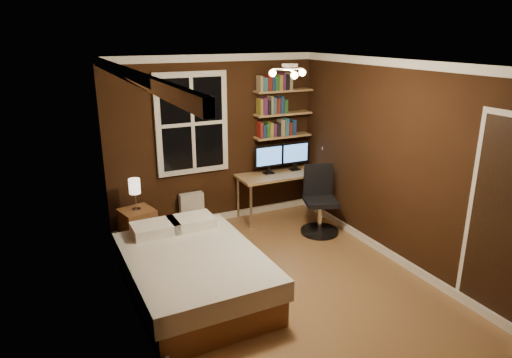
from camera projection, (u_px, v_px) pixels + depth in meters
name	position (u px, v px, depth m)	size (l,w,h in m)	color
floor	(281.00, 282.00, 5.34)	(4.20, 4.20, 0.00)	olive
wall_back	(215.00, 141.00, 6.76)	(3.20, 0.04, 2.50)	black
wall_left	(134.00, 204.00, 4.30)	(0.04, 4.20, 2.50)	black
wall_right	(397.00, 164.00, 5.61)	(0.04, 4.20, 2.50)	black
ceiling	(285.00, 63.00, 4.57)	(3.20, 4.20, 0.02)	white
window	(192.00, 124.00, 6.49)	(1.06, 0.06, 1.46)	white
door	(507.00, 227.00, 4.34)	(0.03, 0.82, 2.05)	black
ceiling_fixture	(290.00, 74.00, 4.51)	(0.44, 0.44, 0.18)	beige
bookshelf_lower	(283.00, 136.00, 7.10)	(0.92, 0.22, 0.03)	tan
books_row_lower	(283.00, 128.00, 7.06)	(0.60, 0.16, 0.23)	maroon
bookshelf_middle	(283.00, 114.00, 6.99)	(0.92, 0.22, 0.03)	tan
books_row_middle	(283.00, 105.00, 6.95)	(0.48, 0.16, 0.23)	navy
bookshelf_upper	(283.00, 91.00, 6.88)	(0.92, 0.22, 0.03)	tan
books_row_upper	(284.00, 82.00, 6.84)	(0.54, 0.16, 0.23)	#295E28
bed	(194.00, 274.00, 4.98)	(1.41, 1.93, 0.65)	brown
nightstand	(138.00, 227.00, 6.21)	(0.41, 0.41, 0.52)	brown
bedside_lamp	(135.00, 194.00, 6.06)	(0.15, 0.15, 0.43)	beige
radiator	(192.00, 210.00, 6.79)	(0.35, 0.12, 0.53)	silver
desk	(284.00, 177.00, 7.10)	(1.49, 0.56, 0.71)	tan
monitor_left	(269.00, 160.00, 6.98)	(0.47, 0.12, 0.44)	black
monitor_right	(295.00, 156.00, 7.17)	(0.47, 0.12, 0.44)	black
desk_lamp	(322.00, 156.00, 7.19)	(0.14, 0.32, 0.44)	silver
office_chair	(320.00, 208.00, 6.59)	(0.57, 0.57, 0.99)	black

